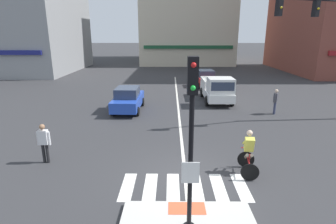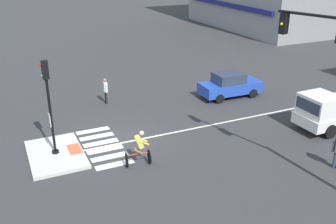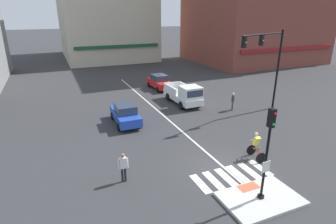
{
  "view_description": "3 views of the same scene",
  "coord_description": "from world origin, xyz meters",
  "px_view_note": "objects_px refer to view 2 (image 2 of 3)",
  "views": [
    {
      "loc": [
        -0.49,
        -9.01,
        5.13
      ],
      "look_at": [
        -0.63,
        5.22,
        0.98
      ],
      "focal_mm": 28.78,
      "sensor_mm": 36.0,
      "label": 1
    },
    {
      "loc": [
        16.78,
        -4.87,
        8.95
      ],
      "look_at": [
        0.46,
        2.63,
        1.44
      ],
      "focal_mm": 40.94,
      "sensor_mm": 36.0,
      "label": 2
    },
    {
      "loc": [
        -8.41,
        -11.36,
        8.52
      ],
      "look_at": [
        -1.2,
        5.42,
        1.84
      ],
      "focal_mm": 29.4,
      "sensor_mm": 36.0,
      "label": 3
    }
  ],
  "objects_px": {
    "car_blue_westbound_far": "(230,85)",
    "pickup_truck_white_eastbound_far": "(334,111)",
    "signal_pole": "(49,99)",
    "cyclist": "(139,148)",
    "pedestrian_at_curb_left": "(105,89)"
  },
  "relations": [
    {
      "from": "cyclist",
      "to": "pedestrian_at_curb_left",
      "type": "bearing_deg",
      "value": 174.52
    },
    {
      "from": "car_blue_westbound_far",
      "to": "pickup_truck_white_eastbound_far",
      "type": "relative_size",
      "value": 0.81
    },
    {
      "from": "car_blue_westbound_far",
      "to": "pedestrian_at_curb_left",
      "type": "bearing_deg",
      "value": -105.67
    },
    {
      "from": "pickup_truck_white_eastbound_far",
      "to": "pedestrian_at_curb_left",
      "type": "bearing_deg",
      "value": -130.37
    },
    {
      "from": "signal_pole",
      "to": "cyclist",
      "type": "relative_size",
      "value": 2.68
    },
    {
      "from": "car_blue_westbound_far",
      "to": "pedestrian_at_curb_left",
      "type": "xyz_separation_m",
      "value": [
        -2.2,
        -7.86,
        0.17
      ]
    },
    {
      "from": "signal_pole",
      "to": "pickup_truck_white_eastbound_far",
      "type": "distance_m",
      "value": 14.82
    },
    {
      "from": "signal_pole",
      "to": "pickup_truck_white_eastbound_far",
      "type": "xyz_separation_m",
      "value": [
        3.1,
        14.37,
        -1.89
      ]
    },
    {
      "from": "car_blue_westbound_far",
      "to": "pedestrian_at_curb_left",
      "type": "height_order",
      "value": "pedestrian_at_curb_left"
    },
    {
      "from": "pickup_truck_white_eastbound_far",
      "to": "cyclist",
      "type": "xyz_separation_m",
      "value": [
        -0.65,
        -11.03,
        -0.11
      ]
    },
    {
      "from": "pickup_truck_white_eastbound_far",
      "to": "pedestrian_at_curb_left",
      "type": "height_order",
      "value": "pickup_truck_white_eastbound_far"
    },
    {
      "from": "signal_pole",
      "to": "pickup_truck_white_eastbound_far",
      "type": "height_order",
      "value": "signal_pole"
    },
    {
      "from": "car_blue_westbound_far",
      "to": "cyclist",
      "type": "bearing_deg",
      "value": -55.8
    },
    {
      "from": "signal_pole",
      "to": "pedestrian_at_curb_left",
      "type": "xyz_separation_m",
      "value": [
        -5.62,
        4.11,
        -1.88
      ]
    },
    {
      "from": "car_blue_westbound_far",
      "to": "pickup_truck_white_eastbound_far",
      "type": "xyz_separation_m",
      "value": [
        6.51,
        2.4,
        0.17
      ]
    }
  ]
}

